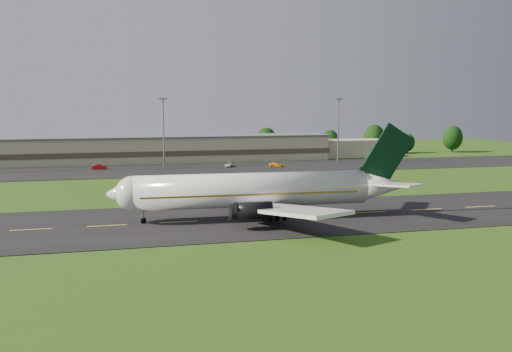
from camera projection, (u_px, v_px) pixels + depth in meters
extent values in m
plane|color=#2A4A12|center=(178.00, 223.00, 90.40)|extent=(360.00, 360.00, 0.00)
cube|color=black|center=(178.00, 222.00, 90.39)|extent=(220.00, 30.00, 0.10)
cube|color=black|center=(149.00, 171.00, 159.60)|extent=(260.00, 30.00, 0.10)
cylinder|color=white|center=(252.00, 190.00, 92.74)|extent=(38.20, 7.19, 5.60)
sphere|color=white|center=(133.00, 194.00, 88.87)|extent=(5.60, 5.60, 5.60)
cone|color=white|center=(120.00, 194.00, 88.46)|extent=(4.22, 5.54, 5.38)
cone|color=white|center=(381.00, 186.00, 97.32)|extent=(9.22, 5.86, 5.49)
cube|color=olive|center=(249.00, 192.00, 92.68)|extent=(35.21, 7.11, 0.28)
cube|color=black|center=(129.00, 190.00, 88.68)|extent=(2.12, 3.08, 0.65)
cube|color=white|center=(291.00, 210.00, 82.96)|extent=(13.49, 20.22, 2.20)
cube|color=white|center=(259.00, 188.00, 104.32)|extent=(14.71, 20.11, 2.20)
cube|color=white|center=(394.00, 185.00, 92.35)|extent=(7.28, 9.40, 0.91)
cube|color=white|center=(370.00, 177.00, 102.06)|extent=(7.75, 9.36, 0.91)
cube|color=black|center=(373.00, 176.00, 96.78)|extent=(5.02, 0.76, 3.00)
cube|color=black|center=(388.00, 154.00, 96.82)|extent=(9.44, 0.85, 10.55)
cylinder|color=black|center=(253.00, 211.00, 84.91)|extent=(5.71, 2.93, 2.70)
cylinder|color=black|center=(235.00, 194.00, 100.44)|extent=(5.71, 2.93, 2.70)
cube|color=#C7B698|center=(144.00, 150.00, 182.17)|extent=(120.00, 15.00, 8.00)
cube|color=#4C4438|center=(144.00, 152.00, 182.28)|extent=(121.00, 15.40, 1.60)
cube|color=#595B60|center=(143.00, 137.00, 181.65)|extent=(122.00, 16.00, 0.50)
cube|color=#C7B698|center=(345.00, 148.00, 201.32)|extent=(28.00, 11.00, 6.00)
cylinder|color=gray|center=(164.00, 133.00, 167.25)|extent=(0.44, 0.44, 20.00)
cube|color=gray|center=(163.00, 99.00, 165.97)|extent=(2.40, 1.20, 0.50)
cylinder|color=gray|center=(338.00, 131.00, 180.69)|extent=(0.44, 0.44, 20.00)
cube|color=gray|center=(339.00, 99.00, 179.40)|extent=(2.40, 1.20, 0.50)
cylinder|color=black|center=(24.00, 158.00, 183.32)|extent=(0.56, 0.56, 2.41)
ellipsoid|color=black|center=(24.00, 149.00, 182.95)|extent=(5.63, 5.63, 7.03)
cylinder|color=black|center=(266.00, 152.00, 203.47)|extent=(0.56, 0.56, 3.20)
ellipsoid|color=black|center=(266.00, 141.00, 202.97)|extent=(7.47, 7.47, 9.33)
cylinder|color=black|center=(330.00, 151.00, 208.65)|extent=(0.56, 0.56, 2.88)
ellipsoid|color=black|center=(330.00, 141.00, 208.20)|extent=(6.72, 6.72, 8.40)
cylinder|color=black|center=(374.00, 149.00, 213.38)|extent=(0.56, 0.56, 3.43)
ellipsoid|color=black|center=(374.00, 138.00, 212.85)|extent=(8.01, 8.01, 10.01)
cylinder|color=black|center=(407.00, 150.00, 217.12)|extent=(0.56, 0.56, 2.31)
ellipsoid|color=black|center=(408.00, 142.00, 216.76)|extent=(5.39, 5.39, 6.74)
cylinder|color=black|center=(452.00, 148.00, 220.32)|extent=(0.56, 0.56, 3.21)
ellipsoid|color=black|center=(453.00, 138.00, 219.83)|extent=(7.49, 7.49, 9.36)
imported|color=#A50B0C|center=(99.00, 167.00, 162.02)|extent=(4.38, 1.93, 1.40)
imported|color=silver|center=(229.00, 165.00, 168.62)|extent=(3.40, 4.65, 1.17)
imported|color=orange|center=(276.00, 165.00, 168.41)|extent=(4.54, 4.01, 1.26)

